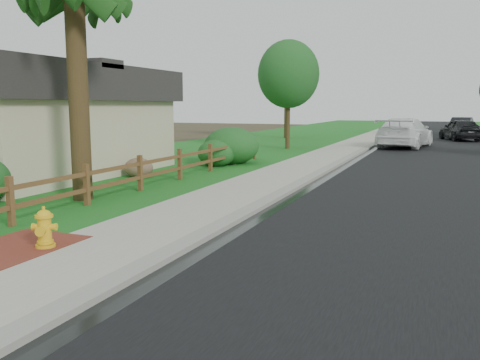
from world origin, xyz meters
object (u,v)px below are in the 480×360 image
at_px(ranch_fence, 161,167).
at_px(white_suv, 405,133).
at_px(dark_car_mid, 460,129).
at_px(fire_hydrant, 44,229).

xyz_separation_m(ranch_fence, white_suv, (5.95, 18.59, 0.29)).
distance_m(ranch_fence, dark_car_mid, 28.16).
bearing_deg(ranch_fence, dark_car_mid, 70.90).
bearing_deg(white_suv, dark_car_mid, -104.09).
xyz_separation_m(fire_hydrant, white_suv, (4.05, 25.69, 0.47)).
bearing_deg(ranch_fence, fire_hydrant, -75.00).
height_order(white_suv, dark_car_mid, white_suv).
bearing_deg(ranch_fence, white_suv, 72.25).
distance_m(white_suv, dark_car_mid, 8.66).
relative_size(white_suv, dark_car_mid, 1.32).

